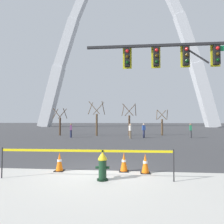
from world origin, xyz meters
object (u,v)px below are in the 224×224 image
fire_hydrant (103,166)px  traffic_cone_curb_edge (145,164)px  traffic_cone_mid_sidewalk (124,162)px  monument_arch (125,46)px  pedestrian_walking_left (130,131)px  pedestrian_walking_right (144,130)px  pedestrian_near_trees (71,130)px  traffic_signal_gantry (195,69)px  pedestrian_standing_center (191,131)px  traffic_cone_by_hydrant (59,162)px

fire_hydrant → traffic_cone_curb_edge: 1.77m
traffic_cone_mid_sidewalk → monument_arch: monument_arch is taller
pedestrian_walking_left → pedestrian_walking_right: 1.79m
pedestrian_walking_left → pedestrian_near_trees: same height
traffic_signal_gantry → fire_hydrant: bearing=-142.8°
monument_arch → pedestrian_standing_center: 41.35m
fire_hydrant → monument_arch: (-0.34, 49.39, 23.11)m
traffic_cone_by_hydrant → pedestrian_walking_left: bearing=78.5°
traffic_cone_mid_sidewalk → traffic_signal_gantry: traffic_signal_gantry is taller
pedestrian_standing_center → pedestrian_walking_right: bearing=-177.9°
traffic_cone_mid_sidewalk → pedestrian_standing_center: (6.93, 14.65, 0.46)m
traffic_cone_mid_sidewalk → traffic_cone_curb_edge: size_ratio=1.00×
pedestrian_walking_left → pedestrian_walking_right: bearing=33.0°
pedestrian_near_trees → fire_hydrant: bearing=-69.2°
pedestrian_walking_right → pedestrian_walking_left: bearing=-147.0°
traffic_cone_curb_edge → pedestrian_near_trees: pedestrian_near_trees is taller
traffic_cone_curb_edge → pedestrian_near_trees: (-7.19, 14.10, 0.46)m
traffic_cone_mid_sidewalk → traffic_cone_curb_edge: same height
monument_arch → traffic_cone_curb_edge: bearing=-87.9°
traffic_cone_mid_sidewalk → pedestrian_standing_center: pedestrian_standing_center is taller
pedestrian_near_trees → pedestrian_walking_left: bearing=-3.8°
traffic_cone_curb_edge → pedestrian_walking_left: pedestrian_walking_left is taller
pedestrian_standing_center → pedestrian_near_trees: (-13.32, -0.72, 0.00)m
fire_hydrant → pedestrian_standing_center: 17.54m
traffic_cone_by_hydrant → pedestrian_standing_center: 17.57m
traffic_cone_mid_sidewalk → pedestrian_walking_left: 13.49m
traffic_cone_mid_sidewalk → pedestrian_standing_center: size_ratio=0.46×
pedestrian_walking_left → pedestrian_near_trees: 6.70m
monument_arch → pedestrian_near_trees: monument_arch is taller
traffic_cone_curb_edge → pedestrian_walking_right: pedestrian_walking_right is taller
monument_arch → pedestrian_walking_right: bearing=-85.2°
pedestrian_walking_left → pedestrian_standing_center: (6.64, 1.17, 0.00)m
traffic_cone_by_hydrant → traffic_cone_curb_edge: 3.29m
traffic_cone_curb_edge → pedestrian_standing_center: 16.04m
pedestrian_near_trees → traffic_cone_curb_edge: bearing=-63.0°
traffic_cone_by_hydrant → pedestrian_walking_right: (4.29, 14.63, 0.46)m
traffic_cone_curb_edge → pedestrian_walking_right: size_ratio=0.46×
pedestrian_standing_center → pedestrian_walking_right: (-5.14, -0.19, 0.00)m
traffic_signal_gantry → monument_arch: (-4.35, 46.35, 19.17)m
traffic_cone_mid_sidewalk → monument_arch: bearing=91.2°
traffic_cone_by_hydrant → traffic_signal_gantry: (5.83, 2.06, 4.05)m
traffic_cone_mid_sidewalk → monument_arch: (-1.01, 48.24, 23.22)m
pedestrian_walking_left → pedestrian_standing_center: 6.74m
fire_hydrant → pedestrian_standing_center: (7.60, 15.80, 0.35)m
traffic_cone_by_hydrant → traffic_cone_curb_edge: (3.29, 0.00, 0.00)m
pedestrian_near_trees → traffic_cone_mid_sidewalk: bearing=-65.3°
traffic_signal_gantry → pedestrian_walking_left: traffic_signal_gantry is taller
traffic_cone_by_hydrant → pedestrian_standing_center: pedestrian_standing_center is taller
monument_arch → pedestrian_walking_left: bearing=-87.8°
traffic_cone_mid_sidewalk → pedestrian_walking_left: size_ratio=0.46×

